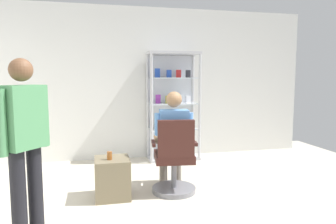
# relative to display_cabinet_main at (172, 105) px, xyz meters

# --- Properties ---
(back_wall) EXTENTS (6.00, 0.10, 2.70)m
(back_wall) POSITION_rel_display_cabinet_main_xyz_m (-0.40, 0.24, 0.39)
(back_wall) COLOR silver
(back_wall) RESTS_ON ground
(display_cabinet_main) EXTENTS (0.90, 0.45, 1.90)m
(display_cabinet_main) POSITION_rel_display_cabinet_main_xyz_m (0.00, 0.00, 0.00)
(display_cabinet_main) COLOR #B7B7BC
(display_cabinet_main) RESTS_ON ground
(office_chair) EXTENTS (0.59, 0.56, 0.96)m
(office_chair) POSITION_rel_display_cabinet_main_xyz_m (-0.39, -1.70, -0.57)
(office_chair) COLOR slate
(office_chair) RESTS_ON ground
(seated_shopkeeper) EXTENTS (0.52, 0.60, 1.29)m
(seated_shopkeeper) POSITION_rel_display_cabinet_main_xyz_m (-0.37, -1.54, -0.25)
(seated_shopkeeper) COLOR slate
(seated_shopkeeper) RESTS_ON ground
(storage_crate) EXTENTS (0.42, 0.44, 0.49)m
(storage_crate) POSITION_rel_display_cabinet_main_xyz_m (-1.16, -1.65, -0.72)
(storage_crate) COLOR #72664C
(storage_crate) RESTS_ON ground
(tea_glass) EXTENTS (0.06, 0.06, 0.10)m
(tea_glass) POSITION_rel_display_cabinet_main_xyz_m (-1.19, -1.70, -0.43)
(tea_glass) COLOR brown
(tea_glass) RESTS_ON storage_crate
(standing_customer) EXTENTS (0.40, 0.43, 1.63)m
(standing_customer) POSITION_rel_display_cabinet_main_xyz_m (-1.95, -2.51, -0.03)
(standing_customer) COLOR black
(standing_customer) RESTS_ON ground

